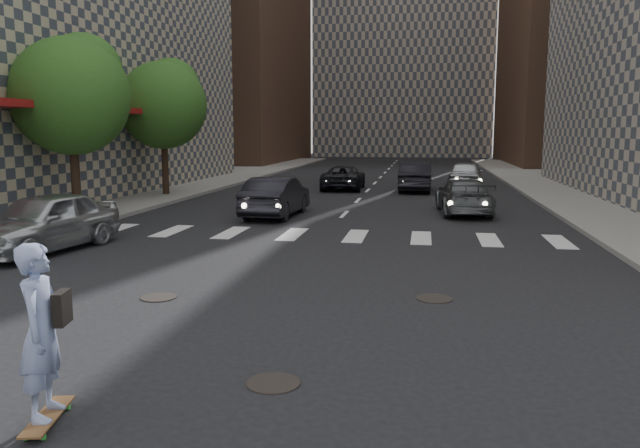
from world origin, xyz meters
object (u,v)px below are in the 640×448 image
at_px(skateboarder, 43,331).
at_px(traffic_car_a, 276,197).
at_px(tree_b, 74,91).
at_px(tree_c, 165,101).
at_px(traffic_car_c, 343,178).
at_px(silver_sedan, 44,222).
at_px(traffic_car_e, 416,177).
at_px(traffic_car_b, 464,196).
at_px(traffic_car_d, 466,175).

distance_m(skateboarder, traffic_car_a, 17.07).
xyz_separation_m(tree_b, skateboarder, (8.47, -15.13, -3.57)).
distance_m(tree_c, traffic_car_c, 10.45).
distance_m(tree_c, silver_sedan, 14.70).
distance_m(traffic_car_c, traffic_car_e, 4.01).
relative_size(skateboarder, traffic_car_e, 0.44).
xyz_separation_m(tree_b, traffic_car_b, (14.05, 3.84, -3.96)).
xyz_separation_m(tree_b, silver_sedan, (2.45, -5.97, -3.84)).
height_order(traffic_car_a, traffic_car_b, traffic_car_a).
relative_size(tree_c, traffic_car_d, 1.42).
xyz_separation_m(traffic_car_b, traffic_car_c, (-5.99, 9.48, -0.04)).
height_order(tree_c, traffic_car_e, tree_c).
height_order(traffic_car_a, traffic_car_c, traffic_car_a).
bearing_deg(silver_sedan, traffic_car_e, 70.98).
height_order(skateboarder, silver_sedan, skateboarder).
bearing_deg(traffic_car_a, tree_b, 17.42).
xyz_separation_m(skateboarder, traffic_car_e, (3.57, 28.00, -0.30)).
xyz_separation_m(skateboarder, traffic_car_a, (-1.50, 17.00, -0.32)).
height_order(tree_b, tree_c, same).
distance_m(traffic_car_b, traffic_car_c, 11.22).
distance_m(tree_b, traffic_car_b, 15.09).
bearing_deg(silver_sedan, skateboarder, -48.79).
bearing_deg(skateboarder, traffic_car_e, 70.70).
bearing_deg(traffic_car_d, traffic_car_e, 41.20).
relative_size(silver_sedan, traffic_car_d, 1.02).
distance_m(traffic_car_a, traffic_car_b, 7.36).
relative_size(silver_sedan, traffic_car_b, 0.99).
relative_size(traffic_car_a, traffic_car_c, 0.97).
bearing_deg(tree_c, silver_sedan, -80.04).
relative_size(traffic_car_c, traffic_car_e, 1.00).
xyz_separation_m(silver_sedan, traffic_car_b, (11.60, 9.81, -0.11)).
relative_size(skateboarder, traffic_car_d, 0.44).
height_order(tree_b, traffic_car_e, tree_b).
bearing_deg(tree_c, traffic_car_d, 24.74).
bearing_deg(traffic_car_d, tree_b, 50.91).
bearing_deg(silver_sedan, traffic_car_c, 81.74).
bearing_deg(skateboarder, traffic_car_b, 61.56).
relative_size(skateboarder, traffic_car_c, 0.43).
bearing_deg(traffic_car_c, skateboarder, 89.12).
bearing_deg(tree_c, skateboarder, -69.90).
distance_m(tree_b, traffic_car_d, 21.30).
relative_size(tree_c, traffic_car_b, 1.39).
bearing_deg(traffic_car_d, silver_sedan, 65.17).
bearing_deg(silver_sedan, traffic_car_a, 68.01).
xyz_separation_m(tree_c, traffic_car_d, (14.80, 6.82, -3.85)).
bearing_deg(traffic_car_c, traffic_car_e, 171.75).
xyz_separation_m(traffic_car_b, traffic_car_d, (0.75, 10.98, 0.10)).
relative_size(tree_c, traffic_car_c, 1.40).
relative_size(tree_b, traffic_car_d, 1.42).
distance_m(tree_b, silver_sedan, 7.51).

